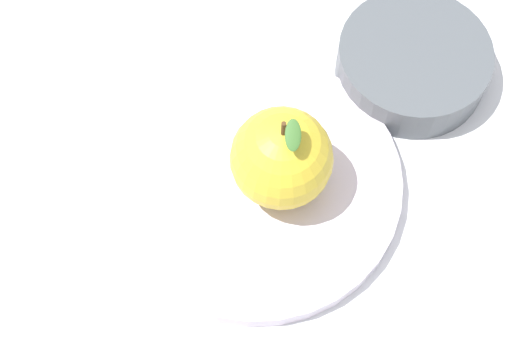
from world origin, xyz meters
TOP-DOWN VIEW (x-y plane):
  - ground_plane at (0.00, 0.00)m, footprint 2.40×2.40m
  - dinner_plate at (-0.01, 0.02)m, footprint 0.25×0.25m
  - apple at (0.01, 0.03)m, footprint 0.08×0.08m
  - side_bowl at (-0.00, 0.20)m, footprint 0.14×0.14m

SIDE VIEW (x-z plane):
  - ground_plane at x=0.00m, z-range 0.00..0.00m
  - dinner_plate at x=-0.01m, z-range 0.00..0.02m
  - side_bowl at x=0.00m, z-range 0.00..0.04m
  - apple at x=0.01m, z-range 0.01..0.11m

